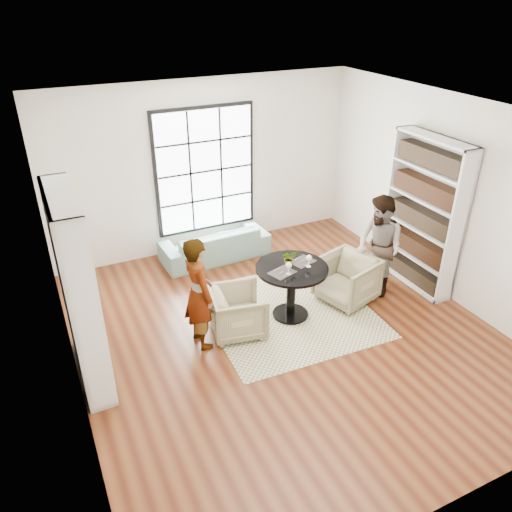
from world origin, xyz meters
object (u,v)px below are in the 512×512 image
wine_glass_left (289,266)px  wine_glass_right (309,258)px  flower_centerpiece (289,258)px  armchair_left (238,312)px  sofa (215,244)px  pedestal_table (291,281)px  person_right (379,247)px  person_left (199,293)px  armchair_right (347,279)px

wine_glass_left → wine_glass_right: 0.36m
flower_centerpiece → wine_glass_right: bearing=-35.2°
armchair_left → wine_glass_left: wine_glass_left is taller
sofa → wine_glass_right: wine_glass_right is taller
pedestal_table → person_right: size_ratio=0.64×
sofa → wine_glass_left: size_ratio=10.17×
pedestal_table → wine_glass_left: (-0.14, -0.15, 0.36)m
armchair_left → person_left: size_ratio=0.46×
armchair_left → person_left: (-0.55, 0.00, 0.46)m
flower_centerpiece → person_right: bearing=-2.8°
person_left → wine_glass_left: 1.27m
wine_glass_left → flower_centerpiece: flower_centerpiece is taller
armchair_left → wine_glass_right: size_ratio=3.99×
pedestal_table → sofa: 2.19m
pedestal_table → wine_glass_right: wine_glass_right is taller
sofa → armchair_left: 2.22m
sofa → pedestal_table: bearing=96.7°
person_right → flower_centerpiece: bearing=-97.0°
pedestal_table → person_left: 1.41m
sofa → wine_glass_left: wine_glass_left is taller
armchair_right → person_right: (0.55, 0.00, 0.44)m
person_left → wine_glass_left: size_ratio=8.52×
wine_glass_right → armchair_left: bearing=176.9°
sofa → wine_glass_left: 2.39m
sofa → armchair_left: (-0.50, -2.16, 0.06)m
person_right → sofa: bearing=-143.1°
armchair_left → armchair_right: 1.82m
wine_glass_left → flower_centerpiece: size_ratio=0.84×
person_left → flower_centerpiece: (1.39, 0.10, 0.14)m
armchair_left → wine_glass_left: size_ratio=3.95×
sofa → flower_centerpiece: (0.33, -2.06, 0.65)m
armchair_right → flower_centerpiece: (-0.98, 0.07, 0.57)m
person_left → wine_glass_right: person_left is taller
person_right → wine_glass_right: (-1.30, -0.08, 0.15)m
person_right → wine_glass_left: person_right is taller
sofa → flower_centerpiece: 2.19m
wine_glass_left → flower_centerpiece: (0.13, 0.22, -0.02)m
person_right → wine_glass_right: size_ratio=8.70×
pedestal_table → sofa: pedestal_table is taller
wine_glass_right → armchair_right: bearing=6.4°
pedestal_table → armchair_right: 1.00m
pedestal_table → person_left: bearing=-178.9°
flower_centerpiece → sofa: bearing=99.2°
wine_glass_right → sofa: bearing=104.2°
armchair_left → sofa: bearing=-2.2°
person_left → person_right: 2.92m
armchair_right → wine_glass_left: wine_glass_left is taller
person_right → wine_glass_right: 1.31m
wine_glass_left → flower_centerpiece: 0.26m
wine_glass_left → armchair_right: bearing=7.6°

